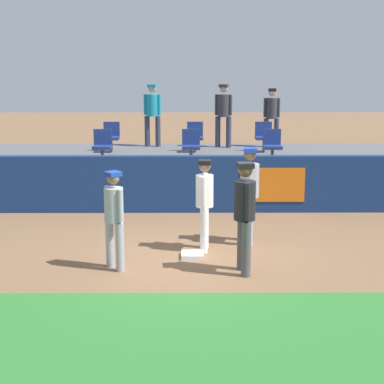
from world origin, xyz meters
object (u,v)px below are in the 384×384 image
Objects in this scene: seat_front_right at (272,144)px; spectator_hooded at (272,113)px; player_fielder_home at (205,199)px; player_umpire at (245,210)px; spectator_casual at (152,111)px; seat_back_right at (264,135)px; player_runner_visitor at (250,189)px; seat_front_left at (102,144)px; spectator_capped at (223,111)px; player_coach_visitor at (114,213)px; seat_front_center at (191,144)px; first_base at (192,255)px; seat_back_center at (195,135)px; seat_back_left at (111,135)px.

spectator_hooded is (0.33, 2.74, 0.53)m from seat_front_right.
player_fielder_home is 0.91× the size of player_umpire.
player_fielder_home is at bearing 110.37° from spectator_casual.
seat_back_right is (1.82, 6.23, 0.41)m from player_fielder_home.
player_runner_visitor is 2.24× the size of seat_front_left.
seat_back_right is 1.54m from spectator_capped.
player_umpire is (2.19, -0.21, 0.11)m from player_coach_visitor.
spectator_casual is at bearing 111.41° from seat_front_center.
player_umpire reaches higher than seat_front_right.
spectator_hooded is (2.39, 7.60, 1.89)m from first_base.
player_runner_visitor reaches higher than seat_front_center.
seat_back_right is 0.45× the size of spectator_capped.
spectator_casual is (-2.10, 0.20, -0.00)m from spectator_capped.
spectator_casual is (-1.13, 2.89, 0.60)m from seat_front_center.
player_coach_visitor is 7.45m from seat_back_center.
seat_back_right is at bearing 170.87° from spectator_casual.
seat_front_left is at bearing 149.16° from player_coach_visitor.
seat_front_center is 0.49× the size of spectator_hooded.
player_coach_visitor is at bearing -82.95° from seat_back_left.
spectator_casual reaches higher than player_runner_visitor.
player_fielder_home is 1.90m from player_coach_visitor.
player_umpire is (0.63, -1.28, 0.10)m from player_fielder_home.
seat_back_right is at bearing 0.00° from seat_back_left.
spectator_capped reaches higher than seat_front_center.
player_fielder_home is 2.06× the size of seat_back_right.
seat_front_center and seat_front_left have the same top height.
spectator_capped is (-0.15, 6.67, 0.92)m from player_runner_visitor.
player_umpire is 2.25× the size of seat_front_right.
seat_back_center is at bearing 148.74° from spectator_casual.
seat_front_right is at bearing 147.61° from spectator_casual.
seat_front_right is (0.95, 3.97, 0.32)m from player_runner_visitor.
spectator_casual is (-3.19, 1.09, 0.59)m from seat_back_right.
player_umpire is (-0.25, -1.74, 0.01)m from player_runner_visitor.
player_runner_visitor is 1.02× the size of spectator_casual.
seat_back_center is at bearing 63.36° from spectator_capped.
spectator_hooded reaches higher than player_umpire.
spectator_capped is at bearing 46.84° from seat_back_center.
seat_back_left is (0.01, 1.80, -0.00)m from seat_front_left.
player_coach_visitor is (-1.33, -0.64, 0.95)m from first_base.
spectator_capped reaches higher than player_fielder_home.
seat_back_left is at bearing 54.56° from spectator_casual.
first_base is 1.07m from player_fielder_home.
seat_front_left is 0.45× the size of spectator_capped.
seat_back_center is at bearing -0.00° from seat_back_left.
player_fielder_home is 1.00× the size of spectator_hooded.
player_fielder_home is at bearing -106.29° from seat_back_right.
seat_back_right reaches higher than player_fielder_home.
seat_back_right is at bearing 72.84° from first_base.
player_fielder_home is 2.06× the size of seat_back_left.
seat_front_right is at bearing 67.03° from first_base.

